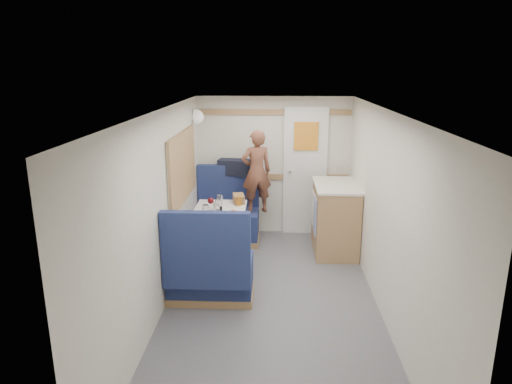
{
  "coord_description": "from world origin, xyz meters",
  "views": [
    {
      "loc": [
        0.03,
        -4.22,
        2.4
      ],
      "look_at": [
        -0.2,
        0.9,
        0.98
      ],
      "focal_mm": 32.0,
      "sensor_mm": 36.0,
      "label": 1
    }
  ],
  "objects_px": {
    "tumbler_left": "(206,210)",
    "bread_loaf": "(239,199)",
    "bench_far": "(227,220)",
    "tumbler_mid": "(220,200)",
    "bench_near": "(210,274)",
    "duffel_bag": "(235,167)",
    "salt_grinder": "(214,205)",
    "person": "(256,172)",
    "dome_light": "(196,117)",
    "cheese_block": "(212,217)",
    "tumbler_right": "(218,205)",
    "wine_glass": "(211,201)",
    "pepper_grinder": "(221,210)",
    "orange_fruit": "(233,213)",
    "beer_glass": "(239,201)",
    "dinette_table": "(219,222)",
    "tray": "(235,214)",
    "galley_counter": "(335,217)"
  },
  "relations": [
    {
      "from": "bench_far",
      "to": "cheese_block",
      "type": "relative_size",
      "value": 10.0
    },
    {
      "from": "bench_far",
      "to": "salt_grinder",
      "type": "xyz_separation_m",
      "value": [
        -0.06,
        -0.81,
        0.46
      ]
    },
    {
      "from": "bench_near",
      "to": "duffel_bag",
      "type": "height_order",
      "value": "duffel_bag"
    },
    {
      "from": "wine_glass",
      "to": "tumbler_right",
      "type": "height_order",
      "value": "wine_glass"
    },
    {
      "from": "cheese_block",
      "to": "bread_loaf",
      "type": "distance_m",
      "value": 0.76
    },
    {
      "from": "cheese_block",
      "to": "tray",
      "type": "bearing_deg",
      "value": 43.08
    },
    {
      "from": "salt_grinder",
      "to": "person",
      "type": "bearing_deg",
      "value": 57.54
    },
    {
      "from": "tumbler_left",
      "to": "bread_loaf",
      "type": "distance_m",
      "value": 0.62
    },
    {
      "from": "bench_far",
      "to": "person",
      "type": "height_order",
      "value": "person"
    },
    {
      "from": "duffel_bag",
      "to": "orange_fruit",
      "type": "bearing_deg",
      "value": -76.06
    },
    {
      "from": "dinette_table",
      "to": "salt_grinder",
      "type": "distance_m",
      "value": 0.22
    },
    {
      "from": "tumbler_left",
      "to": "tumbler_mid",
      "type": "relative_size",
      "value": 1.02
    },
    {
      "from": "cheese_block",
      "to": "beer_glass",
      "type": "distance_m",
      "value": 0.64
    },
    {
      "from": "orange_fruit",
      "to": "wine_glass",
      "type": "relative_size",
      "value": 0.48
    },
    {
      "from": "tray",
      "to": "tumbler_mid",
      "type": "bearing_deg",
      "value": 119.24
    },
    {
      "from": "bench_near",
      "to": "duffel_bag",
      "type": "distance_m",
      "value": 2.11
    },
    {
      "from": "duffel_bag",
      "to": "cheese_block",
      "type": "distance_m",
      "value": 1.52
    },
    {
      "from": "bench_near",
      "to": "orange_fruit",
      "type": "height_order",
      "value": "bench_near"
    },
    {
      "from": "tumbler_mid",
      "to": "salt_grinder",
      "type": "height_order",
      "value": "tumbler_mid"
    },
    {
      "from": "salt_grinder",
      "to": "orange_fruit",
      "type": "bearing_deg",
      "value": -51.3
    },
    {
      "from": "cheese_block",
      "to": "tumbler_right",
      "type": "bearing_deg",
      "value": 87.1
    },
    {
      "from": "person",
      "to": "bench_far",
      "type": "bearing_deg",
      "value": -24.83
    },
    {
      "from": "tumbler_mid",
      "to": "salt_grinder",
      "type": "xyz_separation_m",
      "value": [
        -0.04,
        -0.2,
        -0.01
      ]
    },
    {
      "from": "bread_loaf",
      "to": "orange_fruit",
      "type": "bearing_deg",
      "value": -91.42
    },
    {
      "from": "bench_near",
      "to": "beer_glass",
      "type": "xyz_separation_m",
      "value": [
        0.22,
        1.08,
        0.47
      ]
    },
    {
      "from": "bench_far",
      "to": "pepper_grinder",
      "type": "distance_m",
      "value": 1.08
    },
    {
      "from": "person",
      "to": "tumbler_left",
      "type": "bearing_deg",
      "value": 42.82
    },
    {
      "from": "orange_fruit",
      "to": "cheese_block",
      "type": "xyz_separation_m",
      "value": [
        -0.23,
        -0.11,
        -0.02
      ]
    },
    {
      "from": "person",
      "to": "bread_loaf",
      "type": "relative_size",
      "value": 4.71
    },
    {
      "from": "wine_glass",
      "to": "pepper_grinder",
      "type": "relative_size",
      "value": 1.95
    },
    {
      "from": "bench_near",
      "to": "salt_grinder",
      "type": "distance_m",
      "value": 1.03
    },
    {
      "from": "bench_far",
      "to": "beer_glass",
      "type": "distance_m",
      "value": 0.83
    },
    {
      "from": "bench_near",
      "to": "bread_loaf",
      "type": "height_order",
      "value": "bench_near"
    },
    {
      "from": "beer_glass",
      "to": "pepper_grinder",
      "type": "distance_m",
      "value": 0.37
    },
    {
      "from": "salt_grinder",
      "to": "bread_loaf",
      "type": "relative_size",
      "value": 0.36
    },
    {
      "from": "tumbler_mid",
      "to": "beer_glass",
      "type": "bearing_deg",
      "value": -8.97
    },
    {
      "from": "tray",
      "to": "tumbler_right",
      "type": "distance_m",
      "value": 0.29
    },
    {
      "from": "person",
      "to": "tumbler_mid",
      "type": "bearing_deg",
      "value": 34.06
    },
    {
      "from": "cheese_block",
      "to": "beer_glass",
      "type": "height_order",
      "value": "beer_glass"
    },
    {
      "from": "dinette_table",
      "to": "bench_far",
      "type": "xyz_separation_m",
      "value": [
        -0.0,
        0.86,
        -0.27
      ]
    },
    {
      "from": "bread_loaf",
      "to": "dinette_table",
      "type": "bearing_deg",
      "value": -120.86
    },
    {
      "from": "dome_light",
      "to": "person",
      "type": "distance_m",
      "value": 1.09
    },
    {
      "from": "galley_counter",
      "to": "bread_loaf",
      "type": "height_order",
      "value": "galley_counter"
    },
    {
      "from": "bench_far",
      "to": "tumbler_mid",
      "type": "height_order",
      "value": "bench_far"
    },
    {
      "from": "dome_light",
      "to": "cheese_block",
      "type": "distance_m",
      "value": 1.62
    },
    {
      "from": "duffel_bag",
      "to": "bench_near",
      "type": "bearing_deg",
      "value": -82.9
    },
    {
      "from": "tumbler_left",
      "to": "dome_light",
      "type": "bearing_deg",
      "value": 103.91
    },
    {
      "from": "galley_counter",
      "to": "tray",
      "type": "distance_m",
      "value": 1.47
    },
    {
      "from": "tumbler_left",
      "to": "bread_loaf",
      "type": "bearing_deg",
      "value": 56.23
    },
    {
      "from": "bench_far",
      "to": "bread_loaf",
      "type": "bearing_deg",
      "value": -67.95
    }
  ]
}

